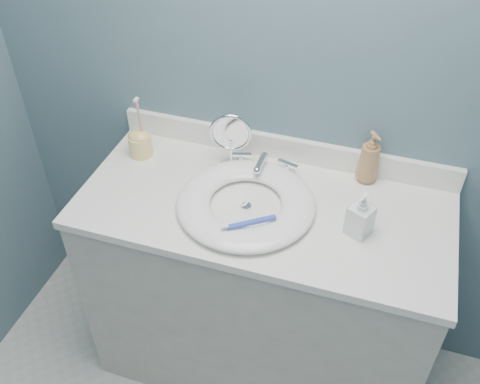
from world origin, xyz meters
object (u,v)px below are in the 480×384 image
at_px(makeup_mirror, 231,139).
at_px(toothbrush_holder, 140,142).
at_px(soap_bottle_amber, 370,157).
at_px(soap_bottle_clear, 361,214).

height_order(makeup_mirror, toothbrush_holder, toothbrush_holder).
relative_size(makeup_mirror, toothbrush_holder, 0.90).
height_order(soap_bottle_amber, soap_bottle_clear, soap_bottle_amber).
bearing_deg(soap_bottle_clear, toothbrush_holder, -166.02).
bearing_deg(toothbrush_holder, makeup_mirror, 5.84).
xyz_separation_m(soap_bottle_clear, toothbrush_holder, (-0.81, 0.16, -0.02)).
bearing_deg(toothbrush_holder, soap_bottle_amber, 7.58).
xyz_separation_m(soap_bottle_amber, soap_bottle_clear, (0.01, -0.26, -0.02)).
xyz_separation_m(makeup_mirror, soap_bottle_amber, (0.46, 0.07, -0.02)).
xyz_separation_m(makeup_mirror, toothbrush_holder, (-0.33, -0.03, -0.06)).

